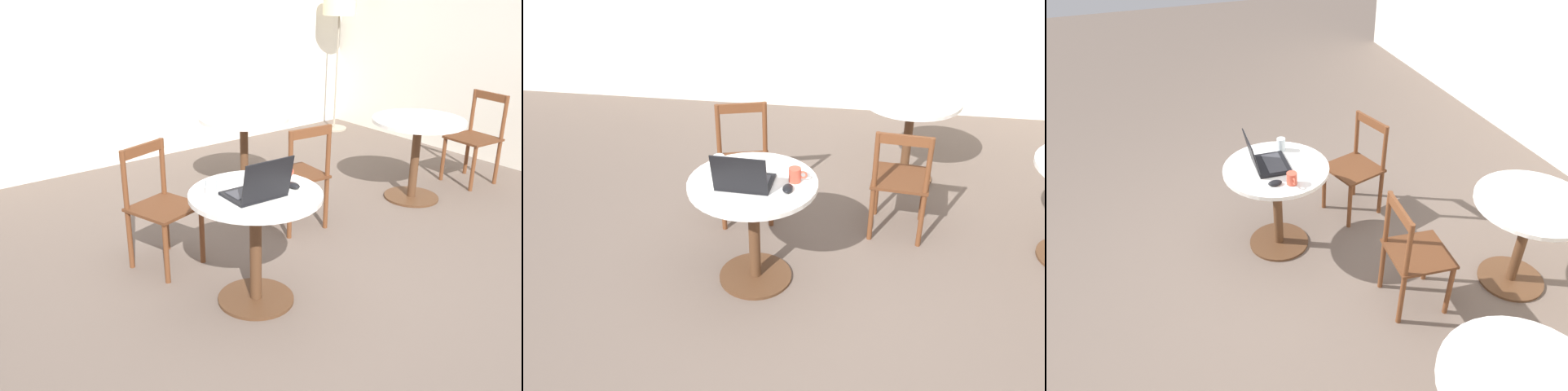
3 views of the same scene
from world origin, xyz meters
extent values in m
plane|color=#66564C|center=(0.00, 0.00, 0.00)|extent=(16.00, 16.00, 0.00)
cylinder|color=#51331E|center=(-0.38, 0.24, 0.01)|extent=(0.48, 0.48, 0.02)
cylinder|color=#51331E|center=(-0.38, 0.24, 0.36)|extent=(0.07, 0.07, 0.67)
cylinder|color=silver|center=(-0.38, 0.24, 0.71)|extent=(0.79, 0.79, 0.03)
cylinder|color=silver|center=(1.74, 0.75, 0.71)|extent=(0.79, 0.79, 0.03)
cylinder|color=#51331E|center=(0.62, 1.74, 0.01)|extent=(0.48, 0.48, 0.02)
cylinder|color=#51331E|center=(0.62, 1.74, 0.36)|extent=(0.07, 0.07, 0.67)
cylinder|color=silver|center=(0.62, 1.74, 0.71)|extent=(0.79, 0.79, 0.03)
cylinder|color=brown|center=(-0.38, 0.85, 0.21)|extent=(0.04, 0.04, 0.42)
cylinder|color=brown|center=(-0.71, 0.76, 0.21)|extent=(0.04, 0.04, 0.42)
cylinder|color=brown|center=(-0.47, 1.19, 0.21)|extent=(0.04, 0.04, 0.42)
cylinder|color=brown|center=(-0.81, 1.09, 0.21)|extent=(0.04, 0.04, 0.42)
cube|color=#562F1A|center=(-0.59, 0.97, 0.43)|extent=(0.49, 0.49, 0.02)
cylinder|color=brown|center=(-0.47, 1.19, 0.64)|extent=(0.04, 0.04, 0.40)
cylinder|color=brown|center=(-0.81, 1.09, 0.64)|extent=(0.04, 0.04, 0.40)
cube|color=brown|center=(-0.64, 1.14, 0.81)|extent=(0.37, 0.13, 0.07)
cylinder|color=brown|center=(0.39, 1.13, 0.21)|extent=(0.04, 0.04, 0.42)
cylinder|color=brown|center=(0.73, 1.10, 0.21)|extent=(0.04, 0.04, 0.42)
cylinder|color=brown|center=(0.35, 0.79, 0.21)|extent=(0.04, 0.04, 0.42)
cylinder|color=brown|center=(0.70, 0.75, 0.21)|extent=(0.04, 0.04, 0.42)
cube|color=#562F1A|center=(0.54, 0.94, 0.43)|extent=(0.43, 0.43, 0.02)
cylinder|color=brown|center=(0.35, 0.79, 0.64)|extent=(0.04, 0.04, 0.40)
cylinder|color=brown|center=(0.70, 0.75, 0.64)|extent=(0.04, 0.04, 0.40)
cube|color=brown|center=(0.53, 0.77, 0.81)|extent=(0.38, 0.06, 0.07)
cube|color=black|center=(-0.41, 0.21, 0.73)|extent=(0.33, 0.25, 0.02)
cube|color=#38383D|center=(-0.41, 0.23, 0.74)|extent=(0.28, 0.14, 0.00)
cube|color=black|center=(-0.42, 0.07, 0.86)|extent=(0.32, 0.07, 0.24)
cube|color=silver|center=(-0.42, 0.07, 0.86)|extent=(0.30, 0.06, 0.21)
ellipsoid|color=black|center=(-0.15, 0.16, 0.74)|extent=(0.06, 0.10, 0.03)
cylinder|color=#C64C38|center=(-0.13, 0.28, 0.77)|extent=(0.07, 0.07, 0.09)
torus|color=#C64C38|center=(-0.08, 0.28, 0.77)|extent=(0.05, 0.01, 0.05)
cylinder|color=silver|center=(-0.61, 0.35, 0.77)|extent=(0.07, 0.07, 0.10)
camera|label=1|loc=(-2.25, -2.27, 1.96)|focal=40.00mm
camera|label=2|loc=(0.26, -2.71, 2.44)|focal=40.00mm
camera|label=3|loc=(2.70, -0.63, 2.69)|focal=35.00mm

